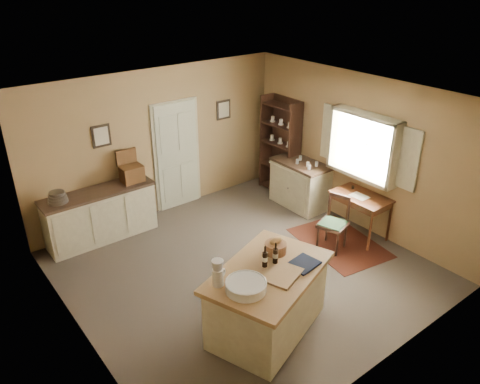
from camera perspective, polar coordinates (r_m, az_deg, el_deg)
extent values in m
plane|color=#62564B|center=(7.40, 0.41, -9.31)|extent=(5.00, 5.00, 0.00)
cube|color=#98764B|center=(8.65, -9.89, 5.88)|extent=(5.00, 0.10, 2.70)
cube|color=#98764B|center=(5.25, 17.80, -9.42)|extent=(5.00, 0.10, 2.70)
cube|color=#98764B|center=(5.71, -19.85, -6.67)|extent=(0.10, 5.00, 2.70)
cube|color=#98764B|center=(8.36, 14.10, 4.74)|extent=(0.10, 5.00, 2.70)
plane|color=silver|center=(6.23, 0.49, 11.34)|extent=(5.00, 5.00, 0.00)
cube|color=beige|center=(8.89, -7.68, 4.56)|extent=(0.97, 0.06, 2.11)
cube|color=black|center=(8.11, -16.56, 6.57)|extent=(0.32, 0.02, 0.38)
cube|color=beige|center=(8.10, -16.53, 6.55)|extent=(0.24, 0.01, 0.30)
cube|color=black|center=(9.24, -2.02, 9.99)|extent=(0.32, 0.02, 0.38)
cube|color=beige|center=(9.23, -1.97, 9.98)|extent=(0.24, 0.01, 0.30)
cube|color=beige|center=(8.28, 14.36, 2.01)|extent=(0.25, 1.32, 0.06)
cube|color=beige|center=(7.92, 15.22, 9.02)|extent=(0.25, 1.32, 0.06)
cube|color=white|center=(8.17, 15.31, 5.61)|extent=(0.01, 1.20, 1.00)
cube|color=beige|center=(7.72, 19.89, 3.73)|extent=(0.04, 0.35, 1.00)
cube|color=beige|center=(8.63, 10.89, 7.16)|extent=(0.04, 0.35, 1.00)
cube|color=beige|center=(6.11, 3.38, -13.19)|extent=(1.75, 1.41, 0.85)
cube|color=#AA8253|center=(5.83, 3.50, -9.74)|extent=(1.89, 1.56, 0.06)
cylinder|color=white|center=(5.46, 0.72, -11.43)|extent=(0.47, 0.47, 0.11)
cube|color=#AA8253|center=(5.72, 5.33, -10.07)|extent=(0.56, 0.47, 0.03)
cube|color=black|center=(5.94, 7.72, -8.69)|extent=(0.42, 0.35, 0.02)
cylinder|color=brown|center=(6.10, 4.35, -6.81)|extent=(0.28, 0.28, 0.14)
cylinder|color=black|center=(5.80, 3.06, -7.86)|extent=(0.07, 0.07, 0.29)
cylinder|color=black|center=(5.87, 4.35, -7.42)|extent=(0.07, 0.07, 0.29)
cube|color=beige|center=(8.29, -16.58, -2.86)|extent=(1.83, 0.50, 0.85)
cube|color=#332319|center=(8.09, -16.99, -0.07)|extent=(1.87, 0.53, 0.05)
cube|color=#502F16|center=(8.23, -13.04, 2.17)|extent=(0.37, 0.27, 0.28)
cylinder|color=#59544F|center=(7.87, -21.37, -0.58)|extent=(0.31, 0.31, 0.18)
cube|color=#441E0F|center=(8.19, 11.98, -6.07)|extent=(1.34, 1.76, 0.01)
cube|color=#3D1D0E|center=(8.14, 14.55, -0.53)|extent=(0.59, 0.96, 0.03)
cube|color=#3D1D0E|center=(8.18, 14.50, -0.96)|extent=(0.53, 0.90, 0.10)
cube|color=silver|center=(8.10, 14.34, -0.51)|extent=(0.22, 0.30, 0.01)
cylinder|color=black|center=(8.34, 13.60, 0.56)|extent=(0.05, 0.05, 0.05)
cylinder|color=#3D1D0E|center=(7.92, 15.55, -4.69)|extent=(0.04, 0.04, 0.72)
cylinder|color=#3D1D0E|center=(8.29, 17.72, -3.53)|extent=(0.04, 0.04, 0.72)
cylinder|color=#3D1D0E|center=(8.39, 10.83, -2.32)|extent=(0.04, 0.04, 0.72)
cylinder|color=#3D1D0E|center=(8.74, 13.08, -1.32)|extent=(0.04, 0.04, 0.72)
cube|color=beige|center=(9.12, 7.33, 0.86)|extent=(0.60, 1.09, 0.85)
cube|color=#332319|center=(8.94, 7.49, 3.47)|extent=(0.63, 1.13, 0.05)
cylinder|color=silver|center=(8.79, 8.12, 3.51)|extent=(0.26, 0.26, 0.09)
cube|color=black|center=(9.18, 6.66, 4.82)|extent=(0.33, 0.04, 1.96)
cube|color=black|center=(9.75, 3.23, 6.26)|extent=(0.33, 0.04, 1.96)
cube|color=black|center=(9.56, 5.60, 5.76)|extent=(0.02, 0.88, 1.96)
cube|color=black|center=(9.83, 4.69, 0.49)|extent=(0.33, 0.84, 0.03)
cube|color=black|center=(9.62, 4.80, 3.11)|extent=(0.33, 0.84, 0.03)
cube|color=black|center=(9.44, 4.91, 5.84)|extent=(0.33, 0.84, 0.03)
cube|color=black|center=(9.32, 5.00, 8.10)|extent=(0.33, 0.84, 0.03)
cube|color=black|center=(9.20, 5.10, 10.41)|extent=(0.33, 0.84, 0.03)
cylinder|color=white|center=(9.42, 4.92, 6.18)|extent=(0.12, 0.12, 0.11)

